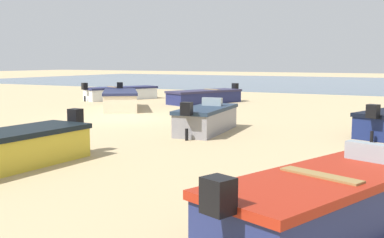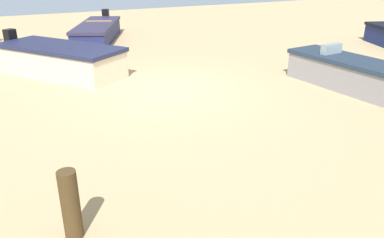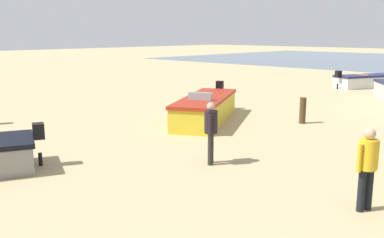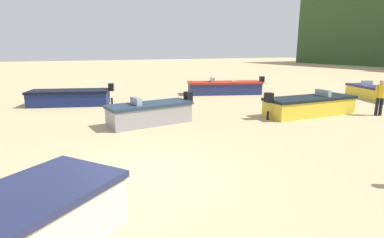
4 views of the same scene
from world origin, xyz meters
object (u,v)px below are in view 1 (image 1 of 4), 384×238
Objects in this scene: boat_cream_8 at (120,100)px; boat_navy_10 at (342,197)px; boat_yellow_6 at (0,151)px; boat_grey_4 at (206,119)px; boat_white_2 at (121,93)px; boat_navy_3 at (205,96)px.

boat_cream_8 reaches higher than boat_navy_10.
boat_yellow_6 is at bearing -160.42° from boat_navy_10.
boat_grey_4 is 0.87× the size of boat_cream_8.
boat_cream_8 reaches higher than boat_grey_4.
boat_white_2 is at bearing 154.72° from boat_navy_10.
boat_white_2 is 18.81m from boat_yellow_6.
boat_navy_10 is at bearing 145.04° from boat_navy_3.
boat_grey_4 reaches higher than boat_yellow_6.
boat_grey_4 is 0.79× the size of boat_yellow_6.
boat_grey_4 is 7.24m from boat_yellow_6.
boat_yellow_6 is at bearing -109.48° from boat_grey_4.
boat_yellow_6 is 12.97m from boat_cream_8.
boat_cream_8 is (2.23, 5.00, 0.09)m from boat_navy_3.
boat_grey_4 is at bearing 148.86° from boat_navy_10.
boat_navy_3 is 17.06m from boat_yellow_6.
boat_navy_10 is at bearing -178.16° from boat_yellow_6.
boat_navy_10 is at bearing -20.11° from boat_white_2.
boat_yellow_6 is at bearing 123.93° from boat_navy_3.
boat_yellow_6 is 1.11× the size of boat_cream_8.
boat_white_2 is 1.28× the size of boat_grey_4.
boat_navy_3 is at bearing 109.98° from boat_grey_4.
boat_cream_8 is (-3.50, 4.76, 0.07)m from boat_white_2.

